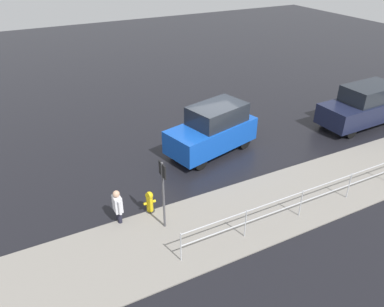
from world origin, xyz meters
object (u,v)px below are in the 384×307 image
Objects in this scene: moving_hatchback at (213,130)px; pedestrian at (118,205)px; parked_sedan at (363,106)px; sign_post at (163,186)px; fire_hydrant at (150,202)px.

moving_hatchback is 5.66m from pedestrian.
parked_sedan is 11.80m from sign_post.
sign_post is at bearing 98.03° from fire_hydrant.
moving_hatchback is at bearing -152.05° from pedestrian.
sign_post is (-0.13, 0.93, 1.18)m from fire_hydrant.
sign_post is at bearing 12.31° from parked_sedan.
pedestrian is at bearing -36.99° from sign_post.
moving_hatchback is at bearing -136.80° from sign_post.
sign_post is at bearing 143.01° from pedestrian.
fire_hydrant is at bearing -81.97° from sign_post.
parked_sedan is (-7.72, 1.04, -0.03)m from moving_hatchback.
parked_sedan is at bearing -172.25° from fire_hydrant.
parked_sedan is 1.81× the size of sign_post.
moving_hatchback is at bearing -7.69° from parked_sedan.
fire_hydrant is at bearing -178.89° from pedestrian.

